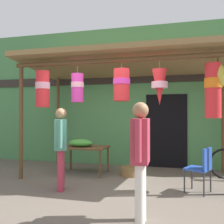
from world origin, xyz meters
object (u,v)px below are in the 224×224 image
object	(u,v)px
display_table	(84,149)
vendor_in_orange	(61,142)
wicker_basket_by_table	(130,171)
customer_foreground	(141,152)
flower_heap_on_table	(81,143)
folding_chair	(202,166)

from	to	relation	value
display_table	vendor_in_orange	size ratio (longest dim) A/B	0.71
wicker_basket_by_table	customer_foreground	world-z (taller)	customer_foreground
customer_foreground	wicker_basket_by_table	bearing A→B (deg)	103.72
display_table	flower_heap_on_table	bearing A→B (deg)	-140.67
flower_heap_on_table	vendor_in_orange	distance (m)	1.38
vendor_in_orange	display_table	bearing A→B (deg)	92.47
flower_heap_on_table	folding_chair	xyz separation A→B (m)	(2.72, -0.88, -0.25)
folding_chair	customer_foreground	xyz separation A→B (m)	(-0.89, -1.58, 0.45)
wicker_basket_by_table	customer_foreground	distance (m)	2.80
folding_chair	customer_foreground	size ratio (longest dim) A/B	0.52
folding_chair	vendor_in_orange	distance (m)	2.67
display_table	folding_chair	distance (m)	2.82
flower_heap_on_table	vendor_in_orange	size ratio (longest dim) A/B	0.38
vendor_in_orange	customer_foreground	size ratio (longest dim) A/B	0.97
customer_foreground	vendor_in_orange	bearing A→B (deg)	147.10
vendor_in_orange	customer_foreground	bearing A→B (deg)	-32.90
wicker_basket_by_table	customer_foreground	xyz separation A→B (m)	(0.63, -2.59, 0.85)
flower_heap_on_table	wicker_basket_by_table	size ratio (longest dim) A/B	1.27
wicker_basket_by_table	vendor_in_orange	size ratio (longest dim) A/B	0.30
vendor_in_orange	customer_foreground	distance (m)	2.03
wicker_basket_by_table	customer_foreground	size ratio (longest dim) A/B	0.29
display_table	flower_heap_on_table	distance (m)	0.18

